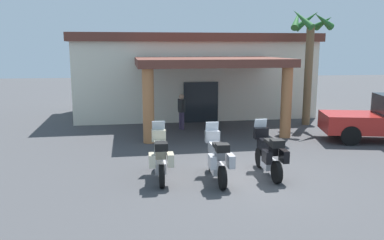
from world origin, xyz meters
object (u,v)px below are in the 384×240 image
pedestrian (182,109)px  palm_tree_near_portico (309,46)px  motorcycle_cream (160,156)px  motorcycle_silver (217,157)px  motel_building (192,74)px  motorcycle_black (269,153)px

pedestrian → palm_tree_near_portico: palm_tree_near_portico is taller
motorcycle_cream → pedestrian: bearing=-11.0°
motorcycle_cream → motorcycle_silver: size_ratio=1.00×
motorcycle_cream → pedestrian: size_ratio=1.31×
motel_building → motorcycle_cream: (-2.46, -11.50, -1.64)m
motorcycle_black → pedestrian: pedestrian is taller
motorcycle_cream → pedestrian: 7.22m
motorcycle_silver → palm_tree_near_portico: bearing=-38.3°
motorcycle_cream → motorcycle_black: same height
motorcycle_cream → palm_tree_near_portico: 11.23m
motorcycle_silver → pedestrian: 7.45m
motorcycle_silver → pedestrian: pedestrian is taller
motorcycle_cream → motorcycle_silver: same height
motel_building → pedestrian: (-1.09, -4.42, -1.36)m
motorcycle_cream → motel_building: bearing=-12.1°
motorcycle_cream → motorcycle_silver: 1.69m
motorcycle_cream → pedestrian: pedestrian is taller
motel_building → palm_tree_near_portico: size_ratio=2.35×
motel_building → palm_tree_near_portico: bearing=-39.6°
motel_building → motorcycle_silver: (-0.81, -11.85, -1.64)m
motorcycle_cream → pedestrian: (1.37, 7.08, 0.28)m
motorcycle_silver → palm_tree_near_portico: 10.42m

